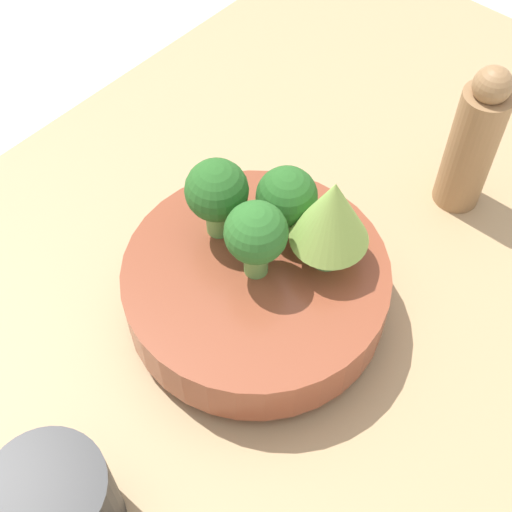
# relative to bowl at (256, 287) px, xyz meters

# --- Properties ---
(ground_plane) EXTENTS (6.00, 6.00, 0.00)m
(ground_plane) POSITION_rel_bowl_xyz_m (0.03, 0.03, -0.07)
(ground_plane) COLOR beige
(table) EXTENTS (1.08, 0.63, 0.03)m
(table) POSITION_rel_bowl_xyz_m (0.03, 0.03, -0.05)
(table) COLOR tan
(table) RESTS_ON ground_plane
(bowl) EXTENTS (0.24, 0.24, 0.06)m
(bowl) POSITION_rel_bowl_xyz_m (0.00, 0.00, 0.00)
(bowl) COLOR brown
(bowl) RESTS_ON table
(broccoli_floret_center) EXTENTS (0.05, 0.05, 0.08)m
(broccoli_floret_center) POSITION_rel_bowl_xyz_m (-0.00, 0.00, 0.08)
(broccoli_floret_center) COLOR #6BA34C
(broccoli_floret_center) RESTS_ON bowl
(broccoli_floret_right) EXTENTS (0.05, 0.05, 0.07)m
(broccoli_floret_right) POSITION_rel_bowl_xyz_m (0.05, 0.01, 0.07)
(broccoli_floret_right) COLOR #609347
(broccoli_floret_right) RESTS_ON bowl
(broccoli_floret_back) EXTENTS (0.06, 0.06, 0.08)m
(broccoli_floret_back) POSITION_rel_bowl_xyz_m (0.01, 0.05, 0.08)
(broccoli_floret_back) COLOR #6BA34C
(broccoli_floret_back) RESTS_ON bowl
(romanesco_piece_near) EXTENTS (0.07, 0.07, 0.10)m
(romanesco_piece_near) POSITION_rel_bowl_xyz_m (0.05, -0.04, 0.09)
(romanesco_piece_near) COLOR #609347
(romanesco_piece_near) RESTS_ON bowl
(cup) EXTENTS (0.09, 0.09, 0.09)m
(cup) POSITION_rel_bowl_xyz_m (-0.24, -0.02, 0.01)
(cup) COLOR black
(cup) RESTS_ON table
(pepper_mill) EXTENTS (0.05, 0.05, 0.17)m
(pepper_mill) POSITION_rel_bowl_xyz_m (0.25, -0.07, 0.04)
(pepper_mill) COLOR #997047
(pepper_mill) RESTS_ON table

